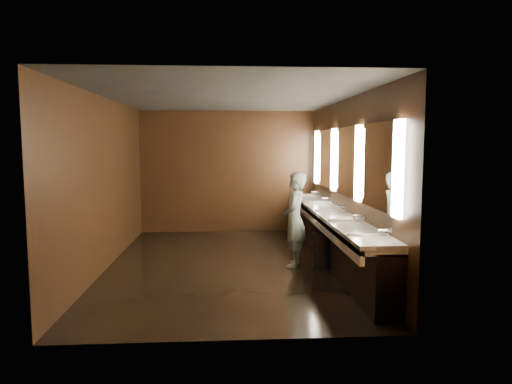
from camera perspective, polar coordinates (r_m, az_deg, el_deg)
floor at (r=7.84m, az=-3.46°, el=-9.07°), size 6.00×6.00×0.00m
ceiling at (r=7.61m, az=-3.59°, el=11.73°), size 4.00×6.00×0.02m
wall_back at (r=10.59m, az=-3.58°, el=2.53°), size 4.00×0.02×2.80m
wall_front at (r=4.62m, az=-3.40°, el=-1.96°), size 4.00×0.02×2.80m
wall_left at (r=7.85m, az=-18.28°, el=1.03°), size 0.02×6.00×2.80m
wall_right at (r=7.87m, az=11.21°, el=1.23°), size 0.02×6.00×2.80m
sink_counter at (r=7.94m, az=9.63°, el=-5.29°), size 0.55×5.40×1.01m
mirror_band at (r=7.84m, az=11.12°, el=3.78°), size 0.06×5.03×1.15m
person at (r=7.65m, az=4.87°, el=-3.43°), size 0.52×0.66×1.58m
trash_bin at (r=7.68m, az=8.46°, el=-7.13°), size 0.45×0.45×0.60m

